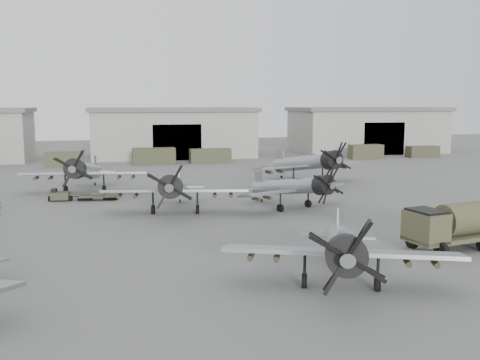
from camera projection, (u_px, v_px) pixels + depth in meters
The scene contains 15 objects.
ground at pixel (279, 243), 36.40m from camera, with size 220.00×220.00×0.00m, color #5B5A58.
hangar_center at pixel (172, 132), 95.35m from camera, with size 29.00×14.80×8.70m.
hangar_right at pixel (367, 130), 104.30m from camera, with size 29.00×14.80×8.70m.
support_truck_2 at pixel (64, 159), 80.15m from camera, with size 5.48×2.20×2.24m, color #43462E.
support_truck_3 at pixel (154, 156), 83.27m from camera, with size 6.56×2.20×2.58m, color #3F412A.
support_truck_4 at pixel (210, 156), 85.39m from camera, with size 6.52×2.20×2.27m, color #40452D.
support_truck_6 at pixel (366, 152), 91.78m from camera, with size 5.78×2.20×2.43m, color #43442D.
support_truck_7 at pixel (423, 152), 94.40m from camera, with size 5.61×2.20×1.98m, color #41402A.
aircraft_near_1 at pixel (342, 247), 27.06m from camera, with size 12.09×10.93×4.90m.
aircraft_mid_1 at pixel (175, 188), 45.77m from camera, with size 12.76×11.48×5.07m.
aircraft_mid_2 at pixel (296, 187), 47.72m from camera, with size 11.09×10.05×4.53m.
aircraft_far_0 at pixel (84, 171), 56.34m from camera, with size 13.39×12.05×5.31m.
aircraft_far_1 at pixel (309, 163), 62.63m from camera, with size 13.99×12.60×5.57m.
fuel_tanker at pixel (460, 222), 34.93m from camera, with size 8.19×4.58×3.03m.
tug_trailer at pixel (75, 196), 52.29m from camera, with size 6.32×1.92×1.25m.
Camera 1 is at (-11.01, -33.76, 9.47)m, focal length 40.00 mm.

